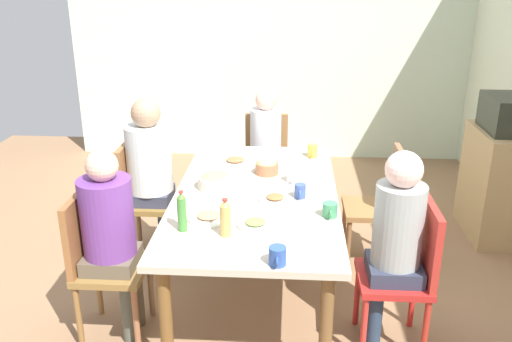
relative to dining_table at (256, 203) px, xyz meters
name	(u,v)px	position (x,y,z in m)	size (l,w,h in m)	color
ground_plane	(256,292)	(0.00, 0.00, -0.68)	(7.00, 7.00, 0.00)	#916B4B
wall_left	(274,44)	(-2.98, 0.00, 0.62)	(0.12, 4.58, 2.60)	silver
dining_table	(256,203)	(0.00, 0.00, 0.00)	(1.92, 1.04, 0.75)	#BEB39D
chair_0	(383,200)	(-0.48, 0.90, -0.16)	(0.40, 0.40, 0.90)	olive
chair_1	(408,268)	(0.48, 0.90, -0.16)	(0.40, 0.40, 0.90)	#B12421
person_1	(395,235)	(0.48, 0.81, 0.05)	(0.30, 0.30, 1.21)	#283951
chair_2	(266,159)	(-1.34, 0.00, -0.16)	(0.40, 0.40, 0.90)	brown
person_2	(266,144)	(-1.24, 0.00, 0.00)	(0.30, 0.30, 1.15)	#383942
chair_3	(98,258)	(0.48, -0.90, -0.16)	(0.40, 0.40, 0.90)	olive
person_3	(110,228)	(0.48, -0.81, 0.03)	(0.30, 0.30, 1.18)	brown
chair_4	(141,194)	(-0.48, -0.90, -0.16)	(0.40, 0.40, 0.90)	olive
person_4	(151,164)	(-0.48, -0.81, 0.08)	(0.33, 0.33, 1.25)	#2D3548
plate_0	(255,224)	(0.48, 0.03, 0.09)	(0.21, 0.21, 0.04)	silver
plate_1	(275,199)	(0.12, 0.13, 0.09)	(0.20, 0.20, 0.04)	silver
plate_2	(235,161)	(-0.55, -0.19, 0.09)	(0.24, 0.24, 0.04)	silver
plate_3	(209,217)	(0.41, -0.25, 0.09)	(0.24, 0.24, 0.04)	white
bowl_0	(215,181)	(-0.07, -0.27, 0.13)	(0.23, 0.23, 0.10)	beige
bowl_1	(267,167)	(-0.35, 0.05, 0.13)	(0.16, 0.16, 0.10)	#A26443
cup_0	(293,175)	(-0.21, 0.24, 0.12)	(0.12, 0.08, 0.09)	white
cup_1	(277,256)	(0.89, 0.16, 0.12)	(0.12, 0.09, 0.10)	#3052A2
cup_2	(300,191)	(0.06, 0.28, 0.12)	(0.11, 0.07, 0.09)	#3C549D
cup_3	(330,210)	(0.33, 0.45, 0.12)	(0.12, 0.09, 0.09)	#43915F
cup_4	(312,151)	(-0.73, 0.38, 0.12)	(0.11, 0.08, 0.10)	yellow
bottle_0	(225,218)	(0.60, -0.13, 0.18)	(0.06, 0.06, 0.22)	tan
bottle_1	(182,212)	(0.56, -0.37, 0.19)	(0.05, 0.05, 0.24)	#428638
side_cabinet	(498,184)	(-1.03, 1.93, -0.23)	(0.70, 0.44, 0.90)	tan
microwave	(510,114)	(-1.03, 1.93, 0.36)	(0.48, 0.36, 0.28)	#282B21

